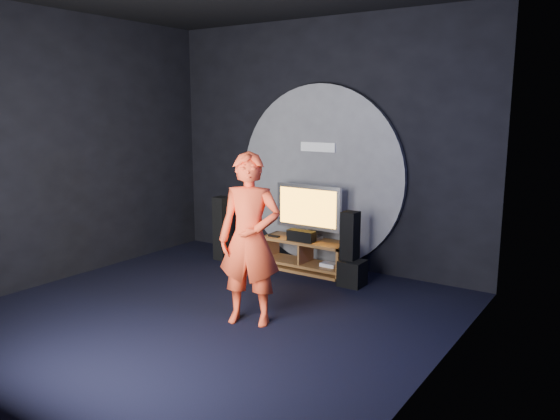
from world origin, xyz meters
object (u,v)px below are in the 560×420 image
object	(u,v)px
media_console	(306,257)
tv	(308,209)
tower_speaker_right	(350,248)
subwoofer	(352,273)
tower_speaker_left	(222,228)
player	(250,239)

from	to	relation	value
media_console	tv	bearing A→B (deg)	96.47
tower_speaker_right	subwoofer	xyz separation A→B (m)	(0.07, -0.05, -0.31)
subwoofer	tower_speaker_right	bearing A→B (deg)	144.14
media_console	tower_speaker_left	size ratio (longest dim) A/B	1.33
tv	player	world-z (taller)	player
tower_speaker_left	tv	bearing A→B (deg)	11.12
tv	tower_speaker_right	distance (m)	0.91
player	tower_speaker_left	bearing A→B (deg)	116.14
tv	player	distance (m)	2.08
media_console	subwoofer	world-z (taller)	media_console
tower_speaker_left	player	bearing A→B (deg)	-43.43
tower_speaker_left	subwoofer	bearing A→B (deg)	-1.00
tower_speaker_left	player	world-z (taller)	player
tv	tower_speaker_left	distance (m)	1.44
tower_speaker_right	player	world-z (taller)	player
media_console	tower_speaker_right	distance (m)	0.84
tower_speaker_left	tower_speaker_right	size ratio (longest dim) A/B	1.00
tv	player	bearing A→B (deg)	-76.29
player	tv	bearing A→B (deg)	83.28
tv	tower_speaker_right	xyz separation A→B (m)	(0.78, -0.25, -0.39)
tower_speaker_left	subwoofer	world-z (taller)	tower_speaker_left
tower_speaker_left	tower_speaker_right	distance (m)	2.14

